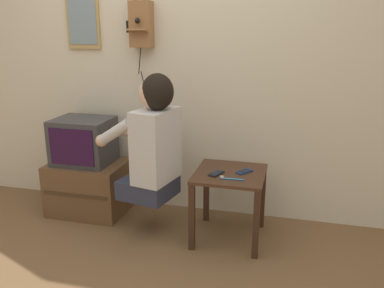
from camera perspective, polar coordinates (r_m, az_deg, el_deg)
ground_plane at (r=2.70m, az=-9.16°, el=-18.06°), size 14.00×14.00×0.00m
wall_back at (r=3.28m, az=-2.26°, el=12.15°), size 6.80×0.05×2.55m
side_table at (r=2.93m, az=5.30°, el=-5.88°), size 0.49×0.51×0.51m
person at (r=2.91m, az=-5.58°, el=0.66°), size 0.58×0.47×0.92m
tv_stand at (r=3.52m, az=-14.22°, el=-5.87°), size 0.61×0.46×0.43m
television at (r=3.41m, az=-14.99°, el=0.43°), size 0.45×0.38×0.37m
wall_phone_antique at (r=3.28m, az=-7.17°, el=16.37°), size 0.21×0.19×0.76m
framed_picture at (r=3.54m, az=-15.10°, el=16.89°), size 0.29×0.03×0.51m
cell_phone_held at (r=2.85m, az=3.44°, el=-4.15°), size 0.10×0.14×0.01m
cell_phone_spare at (r=2.90m, az=7.35°, el=-3.85°), size 0.12×0.14×0.01m
toothbrush at (r=2.76m, az=5.37°, el=-4.86°), size 0.16×0.02×0.02m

